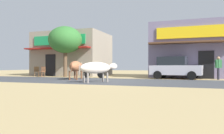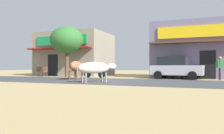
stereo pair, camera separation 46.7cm
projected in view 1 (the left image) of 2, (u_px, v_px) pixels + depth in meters
ground at (103, 81)px, 13.63m from camera, size 80.00×80.00×0.00m
asphalt_road at (103, 81)px, 13.63m from camera, size 72.00×5.87×0.00m
storefront_left_cafe at (73, 55)px, 22.92m from camera, size 7.02×6.29×4.41m
storefront_right_club at (193, 51)px, 18.92m from camera, size 6.94×6.29×4.58m
roadside_tree at (65, 40)px, 18.98m from camera, size 2.97×2.97×4.49m
parked_hatchback_car at (175, 68)px, 15.95m from camera, size 3.82×2.30×1.64m
parked_motorcycle at (94, 72)px, 17.23m from camera, size 1.95×0.28×1.06m
cow_near_brown at (76, 66)px, 15.16m from camera, size 1.13×2.49×1.31m
cow_far_dark at (97, 68)px, 12.30m from camera, size 1.81×2.36×1.17m
pedestrian_by_shop at (218, 66)px, 14.96m from camera, size 0.44×0.61×1.62m
cafe_chair_near_tree at (37, 71)px, 20.35m from camera, size 0.62×0.62×0.92m
cafe_chair_by_doorway at (42, 71)px, 19.12m from camera, size 0.47×0.47×0.92m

